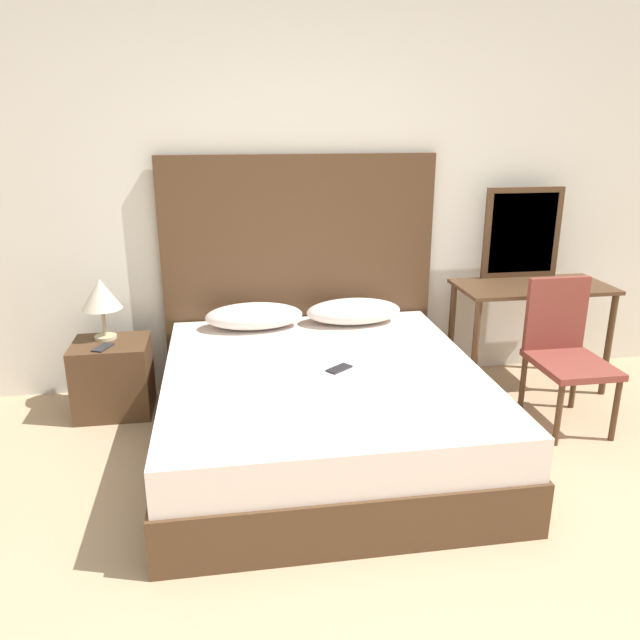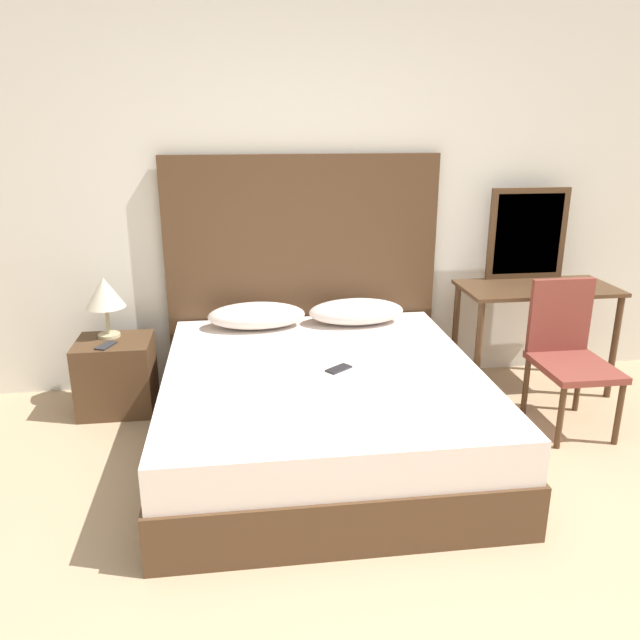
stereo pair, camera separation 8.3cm
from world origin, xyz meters
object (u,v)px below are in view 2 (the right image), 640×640
(table_lamp, at_px, (105,294))
(chair, at_px, (568,349))
(vanity_desk, at_px, (536,304))
(phone_on_bed, at_px, (339,369))
(phone_on_nightstand, at_px, (106,346))
(nightstand, at_px, (117,375))
(bed, at_px, (322,410))

(table_lamp, relative_size, chair, 0.44)
(table_lamp, xyz_separation_m, vanity_desk, (2.84, -0.12, -0.14))
(phone_on_bed, xyz_separation_m, table_lamp, (-1.37, 0.81, 0.25))
(phone_on_bed, distance_m, table_lamp, 1.61)
(chair, bearing_deg, vanity_desk, 86.92)
(vanity_desk, bearing_deg, phone_on_nightstand, -178.67)
(nightstand, height_order, vanity_desk, vanity_desk)
(vanity_desk, xyz_separation_m, chair, (-0.03, -0.51, -0.13))
(bed, xyz_separation_m, phone_on_nightstand, (-1.27, 0.59, 0.23))
(table_lamp, xyz_separation_m, phone_on_nightstand, (0.01, -0.18, -0.28))
(phone_on_nightstand, bearing_deg, phone_on_bed, -24.70)
(phone_on_bed, distance_m, vanity_desk, 1.63)
(bed, relative_size, phone_on_bed, 11.96)
(chair, bearing_deg, phone_on_nightstand, 170.98)
(nightstand, relative_size, chair, 0.53)
(phone_on_nightstand, bearing_deg, chair, -9.02)
(bed, relative_size, phone_on_nightstand, 11.68)
(nightstand, distance_m, chair, 2.85)
(bed, xyz_separation_m, table_lamp, (-1.29, 0.78, 0.51))
(phone_on_bed, bearing_deg, bed, 159.57)
(phone_on_bed, relative_size, vanity_desk, 0.16)
(phone_on_nightstand, distance_m, vanity_desk, 2.84)
(table_lamp, distance_m, vanity_desk, 2.85)
(nightstand, height_order, table_lamp, table_lamp)
(bed, height_order, table_lamp, table_lamp)
(vanity_desk, bearing_deg, phone_on_bed, -154.83)
(nightstand, bearing_deg, chair, -11.11)
(nightstand, xyz_separation_m, vanity_desk, (2.81, -0.04, 0.38))
(phone_on_nightstand, xyz_separation_m, vanity_desk, (2.83, 0.07, 0.14))
(bed, bearing_deg, phone_on_bed, -20.43)
(chair, bearing_deg, table_lamp, 167.45)
(bed, distance_m, phone_on_nightstand, 1.42)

